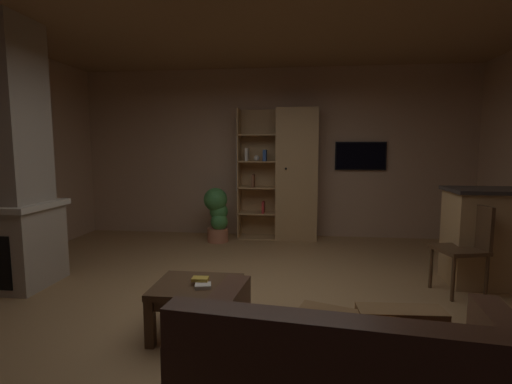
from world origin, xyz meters
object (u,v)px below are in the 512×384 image
Objects in this scene: table_book_0 at (203,286)px; table_book_1 at (200,279)px; wall_mounted_tv at (361,156)px; stone_fireplace at (1,169)px; potted_floor_plant at (217,213)px; coffee_table at (197,294)px; bookshelf_cabinet at (291,175)px; dining_chair at (467,243)px.

table_book_1 is at bearing 118.86° from table_book_0.
wall_mounted_tv is at bearing 64.41° from table_book_0.
stone_fireplace is 2.72m from table_book_0.
potted_floor_plant is 1.06× the size of wall_mounted_tv.
coffee_table is at bearing -116.98° from wall_mounted_tv.
table_book_0 is 0.94× the size of table_book_1.
wall_mounted_tv is at bearing 32.99° from stone_fireplace.
bookshelf_cabinet is at bearing 78.56° from coffee_table.
dining_chair is at bearing -73.28° from wall_mounted_tv.
bookshelf_cabinet is 2.45× the size of potted_floor_plant.
table_book_0 is at bearing -79.64° from potted_floor_plant.
table_book_0 is at bearing -115.59° from wall_mounted_tv.
wall_mounted_tv reaches higher than potted_floor_plant.
coffee_table is 0.82× the size of wall_mounted_tv.
wall_mounted_tv is (4.14, 2.69, 0.09)m from stone_fireplace.
dining_chair reaches higher than potted_floor_plant.
bookshelf_cabinet reaches higher than wall_mounted_tv.
coffee_table is (2.35, -0.84, -0.94)m from stone_fireplace.
dining_chair is (2.48, 1.15, 0.07)m from table_book_1.
coffee_table is 0.78× the size of potted_floor_plant.
table_book_0 is at bearing -100.07° from bookshelf_cabinet.
stone_fireplace reaches higher than wall_mounted_tv.
coffee_table is 5.24× the size of table_book_1.
table_book_0 is 3.10m from potted_floor_plant.
coffee_table is at bearing 168.46° from table_book_1.
potted_floor_plant is at bearing 99.35° from coffee_table.
coffee_table is at bearing -19.58° from stone_fireplace.
wall_mounted_tv is (1.73, 3.60, 0.93)m from table_book_0.
dining_chair is (2.44, 1.23, 0.10)m from table_book_0.
stone_fireplace reaches higher than table_book_0.
stone_fireplace is 2.94m from potted_floor_plant.
wall_mounted_tv is (1.79, 3.52, 1.03)m from coffee_table.
dining_chair is at bearing 26.73° from table_book_0.
bookshelf_cabinet is at bearing 79.93° from table_book_0.
stone_fireplace is at bearing 160.42° from coffee_table.
bookshelf_cabinet is at bearing 39.39° from stone_fireplace.
table_book_1 is (-0.64, -3.32, -0.60)m from bookshelf_cabinet.
dining_chair is (1.84, -2.16, -0.53)m from bookshelf_cabinet.
bookshelf_cabinet reaches higher than coffee_table.
table_book_1 is 4.05m from wall_mounted_tv.
bookshelf_cabinet is 16.54× the size of table_book_1.
stone_fireplace is at bearing 159.27° from table_book_0.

